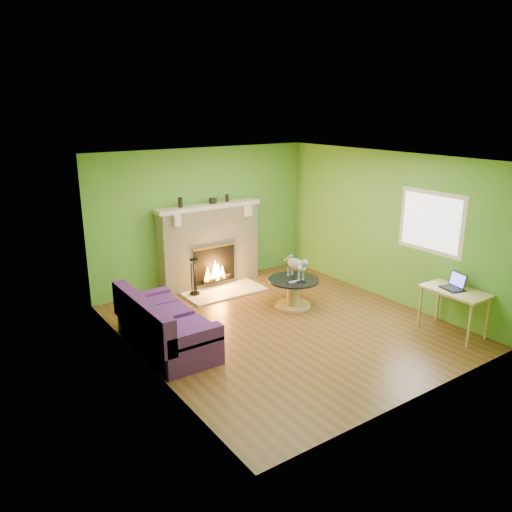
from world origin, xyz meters
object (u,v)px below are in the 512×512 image
Objects in this scene: sofa at (163,327)px; coffee_table at (293,291)px; desk at (455,295)px; cat at (296,266)px.

sofa is 2.08× the size of coffee_table.
desk is at bearing -28.18° from sofa.
desk is at bearing -56.90° from cat.
desk is 1.46× the size of cat.
coffee_table is at bearing 3.56° from sofa.
sofa is 4.33m from desk.
cat reaches higher than coffee_table.
sofa is 2.82× the size of cat.
cat reaches higher than sofa.
desk is (3.81, -2.04, 0.30)m from sofa.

